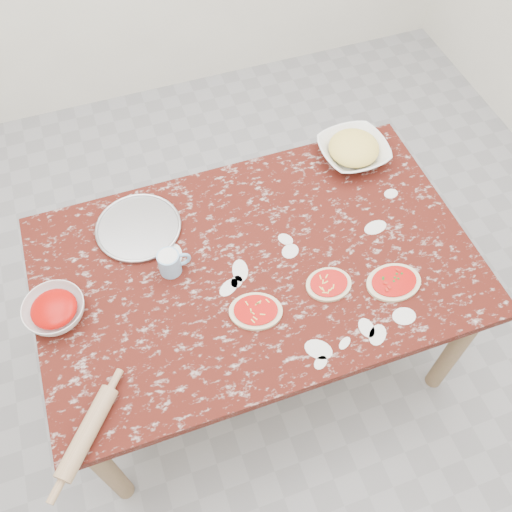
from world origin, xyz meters
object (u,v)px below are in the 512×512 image
object	(u,v)px
worktable	(256,276)
pizza_tray	(139,228)
flour_mug	(170,263)
cheese_bowl	(353,151)
rolling_pin	(87,433)
sauce_bowl	(55,311)

from	to	relation	value
worktable	pizza_tray	world-z (taller)	pizza_tray
worktable	pizza_tray	distance (m)	0.48
pizza_tray	flour_mug	size ratio (longest dim) A/B	2.65
cheese_bowl	flour_mug	size ratio (longest dim) A/B	2.32
worktable	pizza_tray	size ratio (longest dim) A/B	5.03
worktable	pizza_tray	bearing A→B (deg)	141.26
worktable	rolling_pin	distance (m)	0.81
worktable	cheese_bowl	distance (m)	0.68
cheese_bowl	flour_mug	bearing A→B (deg)	-161.02
cheese_bowl	rolling_pin	bearing A→B (deg)	-147.53
rolling_pin	flour_mug	bearing A→B (deg)	52.03
pizza_tray	sauce_bowl	bearing A→B (deg)	-141.87
rolling_pin	cheese_bowl	bearing A→B (deg)	32.47
pizza_tray	cheese_bowl	xyz separation A→B (m)	(0.93, 0.07, 0.03)
pizza_tray	flour_mug	xyz separation A→B (m)	(0.07, -0.22, 0.04)
sauce_bowl	rolling_pin	distance (m)	0.45
pizza_tray	sauce_bowl	xyz separation A→B (m)	(-0.35, -0.27, 0.03)
cheese_bowl	flour_mug	xyz separation A→B (m)	(-0.86, -0.29, 0.01)
pizza_tray	rolling_pin	world-z (taller)	rolling_pin
pizza_tray	flour_mug	bearing A→B (deg)	-71.72
sauce_bowl	cheese_bowl	xyz separation A→B (m)	(1.27, 0.34, 0.00)
sauce_bowl	flour_mug	size ratio (longest dim) A/B	1.75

